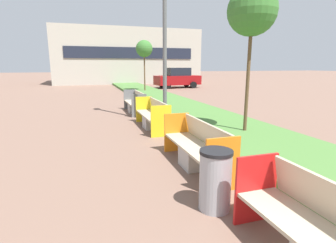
{
  "coord_description": "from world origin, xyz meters",
  "views": [
    {
      "loc": [
        -1.19,
        1.96,
        2.07
      ],
      "look_at": [
        0.9,
        8.5,
        0.6
      ],
      "focal_mm": 28.0,
      "sensor_mm": 36.0,
      "label": 1
    }
  ],
  "objects_px": {
    "bench_orange_frame": "(197,150)",
    "litter_bin": "(215,180)",
    "sapling_tree_near": "(252,12)",
    "sapling_tree_far": "(144,49)",
    "parked_car_distant": "(177,78)",
    "bench_grey_frame": "(135,104)",
    "bench_yellow_frame": "(153,117)"
  },
  "relations": [
    {
      "from": "bench_orange_frame",
      "to": "bench_grey_frame",
      "type": "bearing_deg",
      "value": 90.01
    },
    {
      "from": "bench_grey_frame",
      "to": "parked_car_distant",
      "type": "distance_m",
      "value": 13.52
    },
    {
      "from": "bench_orange_frame",
      "to": "bench_grey_frame",
      "type": "height_order",
      "value": "same"
    },
    {
      "from": "sapling_tree_far",
      "to": "sapling_tree_near",
      "type": "bearing_deg",
      "value": -90.0
    },
    {
      "from": "parked_car_distant",
      "to": "bench_yellow_frame",
      "type": "bearing_deg",
      "value": -119.04
    },
    {
      "from": "sapling_tree_near",
      "to": "sapling_tree_far",
      "type": "distance_m",
      "value": 13.43
    },
    {
      "from": "bench_orange_frame",
      "to": "bench_yellow_frame",
      "type": "relative_size",
      "value": 0.99
    },
    {
      "from": "bench_orange_frame",
      "to": "bench_grey_frame",
      "type": "xyz_separation_m",
      "value": [
        -0.0,
        6.75,
        -0.0
      ]
    },
    {
      "from": "litter_bin",
      "to": "parked_car_distant",
      "type": "xyz_separation_m",
      "value": [
        6.69,
        20.28,
        0.46
      ]
    },
    {
      "from": "litter_bin",
      "to": "sapling_tree_far",
      "type": "height_order",
      "value": "sapling_tree_far"
    },
    {
      "from": "bench_orange_frame",
      "to": "sapling_tree_near",
      "type": "bearing_deg",
      "value": 37.46
    },
    {
      "from": "bench_grey_frame",
      "to": "litter_bin",
      "type": "bearing_deg",
      "value": -92.78
    },
    {
      "from": "bench_yellow_frame",
      "to": "bench_grey_frame",
      "type": "xyz_separation_m",
      "value": [
        -0.0,
        3.12,
        -0.0
      ]
    },
    {
      "from": "bench_orange_frame",
      "to": "litter_bin",
      "type": "height_order",
      "value": "bench_orange_frame"
    },
    {
      "from": "bench_grey_frame",
      "to": "litter_bin",
      "type": "height_order",
      "value": "bench_grey_frame"
    },
    {
      "from": "bench_grey_frame",
      "to": "litter_bin",
      "type": "xyz_separation_m",
      "value": [
        -0.4,
        -8.32,
        0.08
      ]
    },
    {
      "from": "bench_grey_frame",
      "to": "sapling_tree_near",
      "type": "xyz_separation_m",
      "value": [
        2.36,
        -4.94,
        3.13
      ]
    },
    {
      "from": "bench_orange_frame",
      "to": "bench_grey_frame",
      "type": "distance_m",
      "value": 6.75
    },
    {
      "from": "bench_yellow_frame",
      "to": "parked_car_distant",
      "type": "bearing_deg",
      "value": 67.38
    },
    {
      "from": "bench_yellow_frame",
      "to": "bench_grey_frame",
      "type": "relative_size",
      "value": 1.07
    },
    {
      "from": "bench_yellow_frame",
      "to": "sapling_tree_far",
      "type": "xyz_separation_m",
      "value": [
        2.36,
        11.62,
        2.9
      ]
    },
    {
      "from": "bench_orange_frame",
      "to": "sapling_tree_far",
      "type": "distance_m",
      "value": 15.7
    },
    {
      "from": "parked_car_distant",
      "to": "bench_orange_frame",
      "type": "bearing_deg",
      "value": -114.99
    },
    {
      "from": "sapling_tree_far",
      "to": "parked_car_distant",
      "type": "distance_m",
      "value": 5.74
    },
    {
      "from": "bench_orange_frame",
      "to": "parked_car_distant",
      "type": "distance_m",
      "value": 19.74
    },
    {
      "from": "bench_yellow_frame",
      "to": "litter_bin",
      "type": "relative_size",
      "value": 2.57
    },
    {
      "from": "bench_grey_frame",
      "to": "sapling_tree_near",
      "type": "distance_m",
      "value": 6.31
    },
    {
      "from": "bench_orange_frame",
      "to": "sapling_tree_near",
      "type": "height_order",
      "value": "sapling_tree_near"
    },
    {
      "from": "bench_grey_frame",
      "to": "sapling_tree_far",
      "type": "distance_m",
      "value": 9.29
    },
    {
      "from": "sapling_tree_far",
      "to": "litter_bin",
      "type": "bearing_deg",
      "value": -99.34
    },
    {
      "from": "sapling_tree_far",
      "to": "parked_car_distant",
      "type": "bearing_deg",
      "value": 41.45
    },
    {
      "from": "bench_yellow_frame",
      "to": "bench_grey_frame",
      "type": "bearing_deg",
      "value": 90.03
    }
  ]
}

